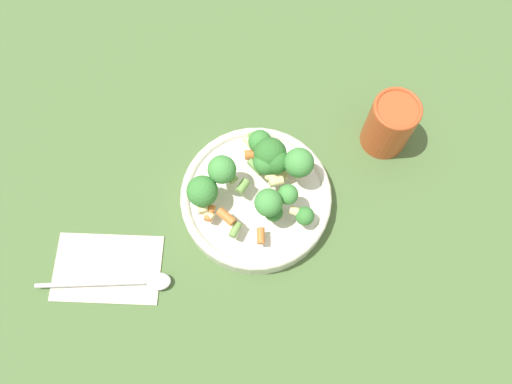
# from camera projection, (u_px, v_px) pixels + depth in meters

# --- Properties ---
(ground_plane) EXTENTS (3.00, 3.00, 0.00)m
(ground_plane) POSITION_uv_depth(u_px,v_px,m) (256.00, 203.00, 0.77)
(ground_plane) COLOR #4C6B38
(bowl) EXTENTS (0.23, 0.23, 0.04)m
(bowl) POSITION_uv_depth(u_px,v_px,m) (256.00, 198.00, 0.76)
(bowl) COLOR silver
(bowl) RESTS_ON ground_plane
(pasta_salad) EXTENTS (0.19, 0.17, 0.07)m
(pasta_salad) POSITION_uv_depth(u_px,v_px,m) (259.00, 174.00, 0.71)
(pasta_salad) COLOR #8CB766
(pasta_salad) RESTS_ON bowl
(cup) EXTENTS (0.07, 0.07, 0.10)m
(cup) POSITION_uv_depth(u_px,v_px,m) (390.00, 124.00, 0.76)
(cup) COLOR #CC4C23
(cup) RESTS_ON ground_plane
(napkin) EXTENTS (0.18, 0.15, 0.01)m
(napkin) POSITION_uv_depth(u_px,v_px,m) (107.00, 268.00, 0.74)
(napkin) COLOR beige
(napkin) RESTS_ON ground_plane
(spoon) EXTENTS (0.19, 0.07, 0.01)m
(spoon) POSITION_uv_depth(u_px,v_px,m) (128.00, 283.00, 0.72)
(spoon) COLOR silver
(spoon) RESTS_ON napkin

